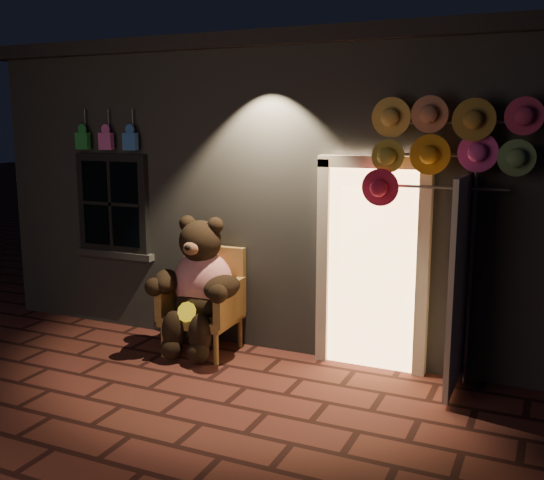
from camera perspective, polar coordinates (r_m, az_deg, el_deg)
The scene contains 5 objects.
ground at distance 6.16m, azimuth -7.75°, elevation -13.71°, with size 60.00×60.00×0.00m, color #542520.
shop_building at distance 9.27m, azimuth 5.24°, elevation 5.58°, with size 7.30×5.95×3.51m.
wicker_armchair at distance 7.15m, azimuth -5.95°, elevation -5.35°, with size 0.82×0.74×1.14m.
teddy_bear at distance 6.98m, azimuth -6.57°, elevation -4.09°, with size 1.09×0.86×1.49m.
hat_rack at distance 6.10m, azimuth 15.22°, elevation 8.03°, with size 1.55×0.22×2.74m.
Camera 1 is at (3.04, -4.74, 2.50)m, focal length 42.00 mm.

